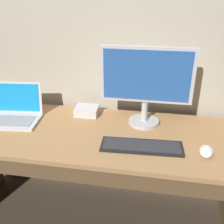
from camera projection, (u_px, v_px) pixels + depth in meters
name	position (u px, v px, depth m)	size (l,w,h in m)	color
ground_plane	(96.00, 221.00, 1.89)	(14.00, 14.00, 0.00)	#382D23
desk	(93.00, 161.00, 1.63)	(1.90, 0.66, 0.76)	#A87A4C
laptop_silver	(13.00, 113.00, 1.68)	(0.37, 0.30, 0.22)	silver
external_monitor	(146.00, 82.00, 1.52)	(0.55, 0.19, 0.49)	#B7B7BC
wired_keyboard	(142.00, 146.00, 1.40)	(0.45, 0.16, 0.02)	black
computer_mouse	(206.00, 151.00, 1.33)	(0.07, 0.11, 0.04)	white
external_drive_box	(87.00, 111.00, 1.76)	(0.15, 0.13, 0.06)	silver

